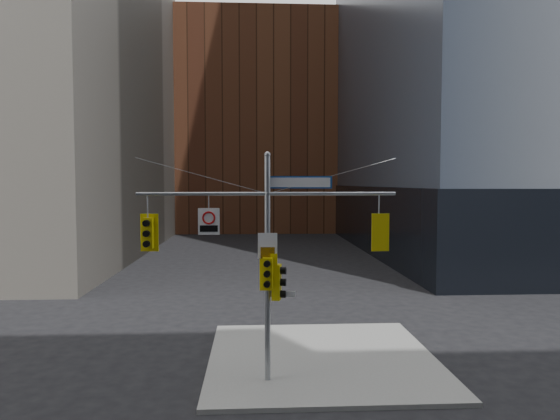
{
  "coord_description": "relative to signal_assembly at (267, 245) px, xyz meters",
  "views": [
    {
      "loc": [
        -0.44,
        -13.37,
        6.34
      ],
      "look_at": [
        0.39,
        2.0,
        5.5
      ],
      "focal_mm": 32.0,
      "sensor_mm": 36.0,
      "label": 1
    }
  ],
  "objects": [
    {
      "name": "regulatory_sign_arm",
      "position": [
        -1.8,
        -0.02,
        0.76
      ],
      "size": [
        0.66,
        0.07,
        0.82
      ],
      "rotation": [
        0.0,
        0.0,
        -0.02
      ],
      "color": "silver",
      "rests_on": "ground"
    },
    {
      "name": "regulatory_sign_pole",
      "position": [
        0.0,
        -0.11,
        -0.03
      ],
      "size": [
        0.6,
        0.07,
        0.78
      ],
      "rotation": [
        0.0,
        0.0,
        -0.06
      ],
      "color": "silver",
      "rests_on": "ground"
    },
    {
      "name": "podium_ne",
      "position": [
        28.0,
        30.01,
        -1.42
      ],
      "size": [
        36.4,
        36.4,
        6.0
      ],
      "primitive_type": "cube",
      "color": "black",
      "rests_on": "ground"
    },
    {
      "name": "traffic_light_west_arm",
      "position": [
        -3.66,
        0.01,
        0.38
      ],
      "size": [
        0.56,
        0.46,
        1.17
      ],
      "rotation": [
        0.0,
        0.0,
        -0.08
      ],
      "color": "#D6C10B",
      "rests_on": "ground"
    },
    {
      "name": "traffic_light_pole_side",
      "position": [
        0.33,
        -0.0,
        -1.17
      ],
      "size": [
        0.48,
        0.41,
        1.11
      ],
      "rotation": [
        0.0,
        0.0,
        1.34
      ],
      "color": "#D6C10B",
      "rests_on": "ground"
    },
    {
      "name": "signal_assembly",
      "position": [
        0.0,
        0.0,
        0.0
      ],
      "size": [
        8.0,
        0.8,
        7.3
      ],
      "color": "#94979C",
      "rests_on": "ground"
    },
    {
      "name": "sidewalk_corner",
      "position": [
        2.0,
        2.01,
        -4.34
      ],
      "size": [
        8.0,
        8.0,
        0.15
      ],
      "primitive_type": "cube",
      "color": "gray",
      "rests_on": "ground"
    },
    {
      "name": "street_blade_ns",
      "position": [
        0.0,
        0.46,
        -1.51
      ],
      "size": [
        0.1,
        0.75,
        0.15
      ],
      "rotation": [
        0.0,
        0.0,
        -0.1
      ],
      "color": "#145926",
      "rests_on": "ground"
    },
    {
      "name": "brick_midrise",
      "position": [
        0.0,
        56.01,
        9.58
      ],
      "size": [
        26.0,
        20.0,
        28.0
      ],
      "primitive_type": "cube",
      "color": "brown",
      "rests_on": "ground"
    },
    {
      "name": "street_sign_blade",
      "position": [
        1.01,
        0.0,
        1.93
      ],
      "size": [
        1.97,
        0.23,
        0.38
      ],
      "rotation": [
        0.0,
        0.0,
        -0.09
      ],
      "color": "navy",
      "rests_on": "ground"
    },
    {
      "name": "traffic_light_east_arm",
      "position": [
        3.49,
        0.0,
        0.38
      ],
      "size": [
        0.56,
        0.46,
        1.18
      ],
      "rotation": [
        0.0,
        0.0,
        3.22
      ],
      "color": "#D6C10B",
      "rests_on": "ground"
    },
    {
      "name": "street_blade_ew",
      "position": [
        0.45,
        0.01,
        -1.55
      ],
      "size": [
        0.84,
        0.1,
        0.17
      ],
      "rotation": [
        0.0,
        0.0,
        -0.08
      ],
      "color": "silver",
      "rests_on": "ground"
    },
    {
      "name": "ground",
      "position": [
        0.0,
        -1.99,
        -4.42
      ],
      "size": [
        160.0,
        160.0,
        0.0
      ],
      "primitive_type": "plane",
      "color": "black",
      "rests_on": "ground"
    },
    {
      "name": "traffic_light_pole_front",
      "position": [
        0.0,
        -0.27,
        -0.84
      ],
      "size": [
        0.55,
        0.48,
        1.15
      ],
      "rotation": [
        0.0,
        0.0,
        -0.17
      ],
      "color": "#D6C10B",
      "rests_on": "ground"
    }
  ]
}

